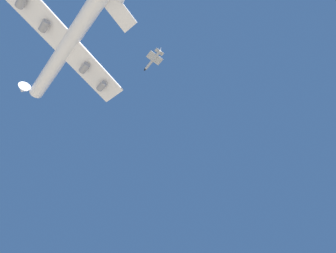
# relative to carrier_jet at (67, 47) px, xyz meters

# --- Properties ---
(carrier_jet) EXTENTS (73.12, 58.90, 21.44)m
(carrier_jet) POSITION_rel_carrier_jet_xyz_m (0.00, 0.00, 0.00)
(carrier_jet) COLOR white
(chase_jet_left_wing) EXTENTS (15.32, 8.68, 4.00)m
(chase_jet_left_wing) POSITION_rel_carrier_jet_xyz_m (-5.83, -38.77, 12.48)
(chase_jet_left_wing) COLOR #999EA3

